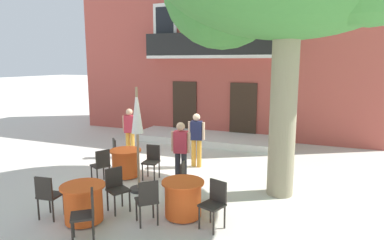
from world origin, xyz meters
name	(u,v)px	position (x,y,z in m)	size (l,w,h in m)	color
ground_plane	(165,171)	(0.00, 0.00, 0.00)	(120.00, 120.00, 0.00)	beige
building_facade	(227,49)	(-0.23, 6.99, 3.75)	(13.00, 5.09, 7.50)	#B24C42
entrance_step_platform	(205,138)	(-0.23, 3.99, 0.12)	(5.71, 2.02, 0.25)	silver
cafe_table_near_tree	(126,163)	(-0.79, -0.81, 0.39)	(0.86, 0.86, 0.76)	#EA561E
cafe_chair_near_tree_0	(152,159)	(-0.05, -0.66, 0.53)	(0.44, 0.44, 0.91)	#2D2823
cafe_chair_near_tree_1	(118,152)	(-1.37, -0.32, 0.53)	(0.57, 0.57, 0.91)	#2D2823
cafe_chair_near_tree_2	(101,164)	(-1.06, -1.51, 0.53)	(0.54, 0.54, 0.91)	#2D2823
cafe_table_middle	(183,199)	(1.66, -2.46, 0.39)	(0.86, 0.86, 0.76)	#EA561E
cafe_chair_middle_0	(215,201)	(2.40, -2.64, 0.53)	(0.51, 0.51, 0.91)	#2D2823
cafe_chair_middle_1	(187,179)	(1.45, -1.74, 0.53)	(0.47, 0.47, 0.91)	#2D2823
cafe_chair_middle_2	(147,199)	(1.17, -3.03, 0.53)	(0.57, 0.57, 0.91)	#2D2823
cafe_table_front	(84,203)	(-0.06, -3.39, 0.39)	(0.86, 0.86, 0.76)	#EA561E
cafe_chair_front_0	(48,194)	(-0.79, -3.56, 0.53)	(0.45, 0.45, 0.91)	#2D2823
cafe_chair_front_1	(87,212)	(0.47, -3.93, 0.53)	(0.56, 0.56, 0.91)	#2D2823
cafe_chair_front_2	(116,186)	(0.23, -2.70, 0.53)	(0.54, 0.54, 0.91)	#2D2823
cafe_umbrella	(137,124)	(0.10, -1.58, 1.67)	(0.44, 0.44, 2.55)	#997A56
ground_planter_left	(134,126)	(-3.43, 3.82, 0.39)	(0.41, 0.41, 0.70)	#47423D
ground_planter_right	(287,138)	(2.98, 3.95, 0.41)	(0.35, 0.35, 0.74)	slate
pedestrian_near_entrance	(130,130)	(-1.74, 0.91, 0.92)	(0.53, 0.33, 1.63)	gold
pedestrian_mid_plaza	(196,137)	(0.68, 0.77, 0.92)	(0.53, 0.29, 1.62)	gold
pedestrian_by_tree	(181,150)	(0.86, -0.77, 0.92)	(0.53, 0.28, 1.63)	#232328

